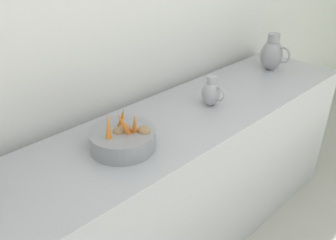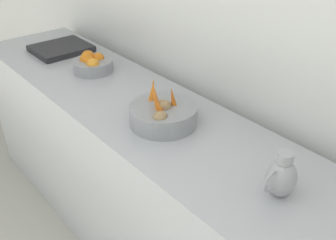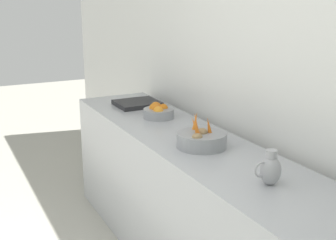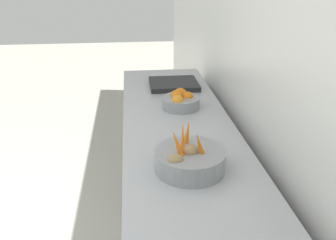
% 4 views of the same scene
% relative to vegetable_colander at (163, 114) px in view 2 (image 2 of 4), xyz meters
% --- Properties ---
extents(prep_counter, '(0.61, 3.24, 0.92)m').
position_rel_vegetable_colander_xyz_m(prep_counter, '(-0.02, 0.05, -0.51)').
color(prep_counter, '#ADAFB5').
rests_on(prep_counter, ground_plane).
extents(vegetable_colander, '(0.30, 0.30, 0.21)m').
position_rel_vegetable_colander_xyz_m(vegetable_colander, '(0.00, 0.00, 0.00)').
color(vegetable_colander, gray).
rests_on(vegetable_colander, prep_counter).
extents(orange_bowl, '(0.23, 0.23, 0.11)m').
position_rel_vegetable_colander_xyz_m(orange_bowl, '(-0.06, -0.72, -0.00)').
color(orange_bowl, gray).
rests_on(orange_bowl, prep_counter).
extents(metal_pitcher_short, '(0.15, 0.10, 0.17)m').
position_rel_vegetable_colander_xyz_m(metal_pitcher_short, '(-0.01, 0.62, 0.03)').
color(metal_pitcher_short, '#A3A3A8').
rests_on(metal_pitcher_short, prep_counter).
extents(counter_sink_basin, '(0.34, 0.30, 0.04)m').
position_rel_vegetable_colander_xyz_m(counter_sink_basin, '(-0.07, -1.13, -0.03)').
color(counter_sink_basin, '#232326').
rests_on(counter_sink_basin, prep_counter).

